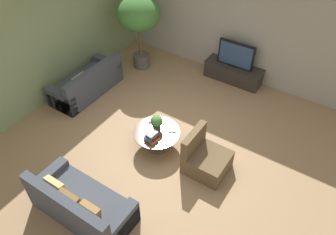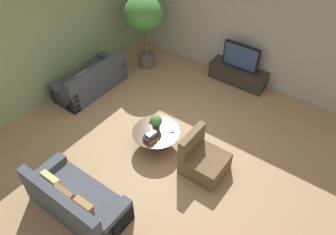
% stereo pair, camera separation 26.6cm
% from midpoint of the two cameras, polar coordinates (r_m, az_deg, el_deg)
% --- Properties ---
extents(ground_plane, '(24.00, 24.00, 0.00)m').
position_cam_midpoint_polar(ground_plane, '(7.12, 0.23, -4.39)').
color(ground_plane, '#9E7A56').
extents(back_wall_stone, '(7.40, 0.12, 3.00)m').
position_cam_midpoint_polar(back_wall_stone, '(8.60, 13.66, 15.74)').
color(back_wall_stone, '#A39E93').
rests_on(back_wall_stone, ground).
extents(side_wall_left, '(0.12, 7.40, 3.00)m').
position_cam_midpoint_polar(side_wall_left, '(8.27, -18.02, 13.76)').
color(side_wall_left, gray).
rests_on(side_wall_left, ground).
extents(media_console, '(1.53, 0.50, 0.46)m').
position_cam_midpoint_polar(media_console, '(8.88, 12.91, 7.27)').
color(media_console, '#2D2823').
rests_on(media_console, ground).
extents(television, '(0.95, 0.13, 0.66)m').
position_cam_midpoint_polar(television, '(8.59, 13.46, 10.24)').
color(television, black).
rests_on(television, media_console).
extents(coffee_table, '(0.99, 0.99, 0.42)m').
position_cam_midpoint_polar(coffee_table, '(6.86, -0.98, -3.19)').
color(coffee_table, '#756656').
rests_on(coffee_table, ground).
extents(couch_by_wall, '(0.84, 1.88, 0.84)m').
position_cam_midpoint_polar(couch_by_wall, '(8.54, -12.33, 6.19)').
color(couch_by_wall, '#3D424C').
rests_on(couch_by_wall, ground).
extents(couch_near_entry, '(1.83, 0.84, 0.84)m').
position_cam_midpoint_polar(couch_near_entry, '(6.04, -14.51, -13.88)').
color(couch_near_entry, '#3D424C').
rests_on(couch_near_entry, ground).
extents(armchair_wicker, '(0.80, 0.76, 0.86)m').
position_cam_midpoint_polar(armchair_wicker, '(6.49, 7.24, -7.37)').
color(armchair_wicker, brown).
rests_on(armchair_wicker, ground).
extents(potted_palm_tall, '(1.12, 1.12, 1.99)m').
position_cam_midpoint_polar(potted_palm_tall, '(8.77, -3.17, 17.11)').
color(potted_palm_tall, '#514C47').
rests_on(potted_palm_tall, ground).
extents(potted_plant_tabletop, '(0.26, 0.26, 0.34)m').
position_cam_midpoint_polar(potted_plant_tabletop, '(6.70, -0.96, -0.75)').
color(potted_plant_tabletop, '#514C47').
rests_on(potted_plant_tabletop, coffee_table).
extents(book_stack, '(0.28, 0.30, 0.16)m').
position_cam_midpoint_polar(book_stack, '(6.57, -1.88, -3.25)').
color(book_stack, gold).
rests_on(book_stack, coffee_table).
extents(remote_black, '(0.12, 0.16, 0.02)m').
position_cam_midpoint_polar(remote_black, '(6.98, -1.62, -0.65)').
color(remote_black, black).
rests_on(remote_black, coffee_table).
extents(remote_silver, '(0.15, 0.13, 0.02)m').
position_cam_midpoint_polar(remote_silver, '(6.75, 1.72, -2.51)').
color(remote_silver, gray).
rests_on(remote_silver, coffee_table).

